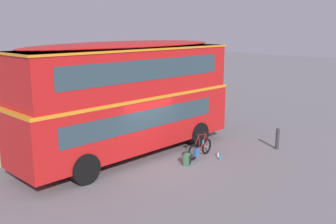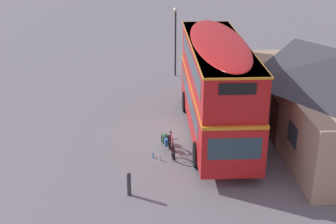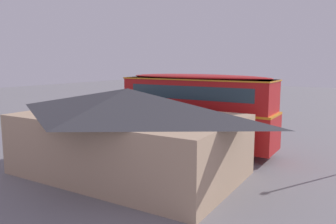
# 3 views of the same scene
# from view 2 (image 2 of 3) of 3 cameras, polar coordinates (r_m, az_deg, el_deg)

# --- Properties ---
(ground_plane) EXTENTS (120.00, 120.00, 0.00)m
(ground_plane) POSITION_cam_2_polar(r_m,az_deg,el_deg) (22.79, 2.79, -2.77)
(ground_plane) COLOR slate
(double_decker_bus) EXTENTS (9.93, 2.85, 4.79)m
(double_decker_bus) POSITION_cam_2_polar(r_m,az_deg,el_deg) (21.85, 5.97, 3.49)
(double_decker_bus) COLOR black
(double_decker_bus) RESTS_ON ground
(touring_bicycle) EXTENTS (1.69, 0.60, 1.03)m
(touring_bicycle) POSITION_cam_2_polar(r_m,az_deg,el_deg) (20.85, 0.31, -4.16)
(touring_bicycle) COLOR black
(touring_bicycle) RESTS_ON ground
(backpack_on_ground) EXTENTS (0.39, 0.36, 0.49)m
(backpack_on_ground) POSITION_cam_2_polar(r_m,az_deg,el_deg) (21.81, -0.38, -3.23)
(backpack_on_ground) COLOR #386642
(backpack_on_ground) RESTS_ON ground
(water_bottle_blue_sports) EXTENTS (0.07, 0.07, 0.23)m
(water_bottle_blue_sports) POSITION_cam_2_polar(r_m,az_deg,el_deg) (20.62, -1.84, -5.32)
(water_bottle_blue_sports) COLOR #338CBF
(water_bottle_blue_sports) RESTS_ON ground
(water_bottle_clear_plastic) EXTENTS (0.07, 0.07, 0.21)m
(water_bottle_clear_plastic) POSITION_cam_2_polar(r_m,az_deg,el_deg) (20.40, -0.99, -5.68)
(water_bottle_clear_plastic) COLOR silver
(water_bottle_clear_plastic) RESTS_ON ground
(street_lamp) EXTENTS (0.28, 0.28, 4.50)m
(street_lamp) POSITION_cam_2_polar(r_m,az_deg,el_deg) (30.52, 0.92, 9.46)
(street_lamp) COLOR black
(street_lamp) RESTS_ON ground
(kerb_bollard) EXTENTS (0.16, 0.16, 0.97)m
(kerb_bollard) POSITION_cam_2_polar(r_m,az_deg,el_deg) (17.89, -4.78, -8.69)
(kerb_bollard) COLOR #333338
(kerb_bollard) RESTS_ON ground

